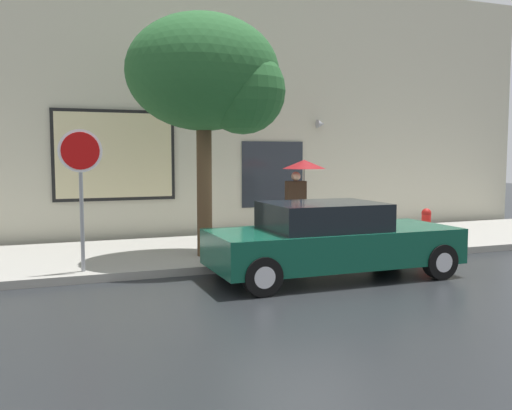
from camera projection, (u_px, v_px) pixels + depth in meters
ground_plane at (300, 279)px, 10.08m from camera, size 60.00×60.00×0.00m
sidewalk at (244, 249)px, 12.86m from camera, size 20.00×4.00×0.15m
building_facade at (211, 108)px, 14.87m from camera, size 20.00×0.67×7.00m
parked_car at (331, 240)px, 10.19m from camera, size 4.55×1.90×1.38m
fire_hydrant at (426, 225)px, 13.42m from camera, size 0.30×0.44×0.81m
pedestrian_with_umbrella at (302, 175)px, 13.76m from camera, size 1.07×1.07×1.96m
street_tree at (211, 77)px, 11.28m from camera, size 3.14×2.67×4.93m
stop_sign at (81, 172)px, 9.87m from camera, size 0.76×0.10×2.54m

